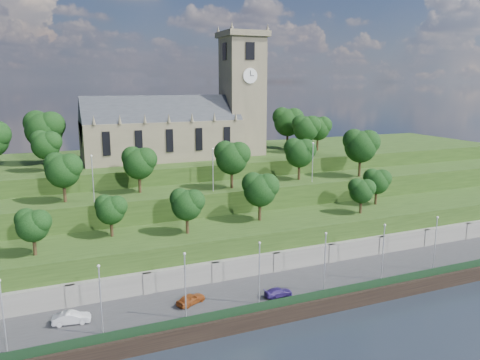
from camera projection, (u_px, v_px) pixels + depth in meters
name	position (u px, v px, depth m)	size (l,w,h in m)	color
ground	(281.00, 323.00, 60.71)	(320.00, 320.00, 0.00)	black
promenade	(261.00, 297.00, 65.92)	(160.00, 12.00, 2.00)	#2D2D30
quay_wall	(281.00, 316.00, 60.44)	(160.00, 0.50, 2.20)	black
fence	(279.00, 303.00, 60.72)	(160.00, 0.10, 1.20)	#16331B
retaining_wall	(245.00, 271.00, 71.00)	(160.00, 2.10, 5.00)	slate
embankment_lower	(230.00, 249.00, 76.14)	(160.00, 12.00, 8.00)	#233D14
embankment_upper	(208.00, 220.00, 85.66)	(160.00, 10.00, 12.00)	#233D14
hilltop	(178.00, 188.00, 104.32)	(160.00, 32.00, 15.00)	#233D14
church	(184.00, 122.00, 97.90)	(38.60, 12.35, 27.60)	brown
trees_lower	(241.00, 196.00, 75.24)	(64.19, 8.44, 8.14)	black
trees_upper	(247.00, 154.00, 85.11)	(62.40, 8.89, 9.59)	black
trees_hilltop	(172.00, 128.00, 96.46)	(73.99, 15.77, 10.43)	black
lamp_posts_promenade	(259.00, 269.00, 60.79)	(60.36, 0.36, 8.62)	#B2B2B7
lamp_posts_upper	(213.00, 166.00, 80.81)	(40.36, 0.36, 7.62)	#B2B2B7
car_left	(191.00, 299.00, 61.58)	(1.66, 4.13, 1.41)	brown
car_middle	(71.00, 318.00, 56.61)	(1.55, 4.44, 1.46)	#B6B6BB
car_right	(278.00, 292.00, 63.81)	(1.63, 4.00, 1.16)	navy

